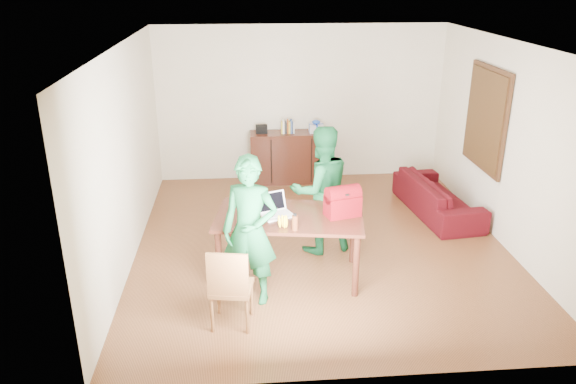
{
  "coord_description": "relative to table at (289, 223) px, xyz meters",
  "views": [
    {
      "loc": [
        -1.03,
        -6.89,
        3.54
      ],
      "look_at": [
        -0.5,
        -0.62,
        1.03
      ],
      "focal_mm": 35.0,
      "sensor_mm": 36.0,
      "label": 1
    }
  ],
  "objects": [
    {
      "name": "laptop",
      "position": [
        -0.14,
        -0.02,
        0.15
      ],
      "size": [
        0.42,
        0.36,
        0.25
      ],
      "rotation": [
        0.0,
        0.0,
        0.38
      ],
      "color": "white",
      "rests_on": "table"
    },
    {
      "name": "person_far",
      "position": [
        0.47,
        0.68,
        0.15
      ],
      "size": [
        0.98,
        0.85,
        1.72
      ],
      "primitive_type": "imported",
      "rotation": [
        0.0,
        0.0,
        3.41
      ],
      "color": "#145C2E",
      "rests_on": "ground"
    },
    {
      "name": "chair",
      "position": [
        -0.69,
        -0.97,
        -0.44
      ],
      "size": [
        0.48,
        0.47,
        0.93
      ],
      "rotation": [
        0.0,
        0.0,
        -0.16
      ],
      "color": "brown",
      "rests_on": "ground"
    },
    {
      "name": "bananas",
      "position": [
        -0.1,
        -0.33,
        0.13
      ],
      "size": [
        0.18,
        0.14,
        0.06
      ],
      "primitive_type": null,
      "rotation": [
        0.0,
        0.0,
        0.37
      ],
      "color": "gold",
      "rests_on": "table"
    },
    {
      "name": "red_bag",
      "position": [
        0.63,
        -0.06,
        0.25
      ],
      "size": [
        0.45,
        0.33,
        0.3
      ],
      "primitive_type": "cube",
      "rotation": [
        0.0,
        0.0,
        0.27
      ],
      "color": "maroon",
      "rests_on": "table"
    },
    {
      "name": "table",
      "position": [
        0.0,
        0.0,
        0.0
      ],
      "size": [
        1.87,
        1.23,
        0.82
      ],
      "rotation": [
        0.0,
        0.0,
        -0.15
      ],
      "color": "#32180D",
      "rests_on": "ground"
    },
    {
      "name": "sofa",
      "position": [
        2.45,
        1.73,
        -0.44
      ],
      "size": [
        0.95,
        1.95,
        0.55
      ],
      "primitive_type": "imported",
      "rotation": [
        0.0,
        0.0,
        1.69
      ],
      "color": "#3D0710",
      "rests_on": "ground"
    },
    {
      "name": "bottle",
      "position": [
        0.03,
        -0.41,
        0.2
      ],
      "size": [
        0.08,
        0.08,
        0.2
      ],
      "primitive_type": "cylinder",
      "rotation": [
        0.0,
        0.0,
        -0.26
      ],
      "color": "#5B2915",
      "rests_on": "table"
    },
    {
      "name": "person_near",
      "position": [
        -0.48,
        -0.48,
        0.15
      ],
      "size": [
        0.72,
        0.58,
        1.72
      ],
      "primitive_type": "imported",
      "rotation": [
        0.0,
        0.0,
        -0.3
      ],
      "color": "#13562B",
      "rests_on": "ground"
    },
    {
      "name": "room",
      "position": [
        0.51,
        0.95,
        0.6
      ],
      "size": [
        5.2,
        5.7,
        2.9
      ],
      "color": "#422410",
      "rests_on": "ground"
    }
  ]
}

